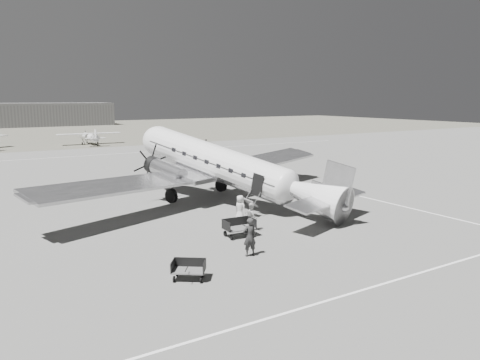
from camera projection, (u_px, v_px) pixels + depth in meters
name	position (u px, v px, depth m)	size (l,w,h in m)	color
ground	(236.00, 215.00, 32.70)	(260.00, 260.00, 0.00)	slate
taxi_line_near	(397.00, 280.00, 20.98)	(60.00, 0.15, 0.01)	white
taxi_line_right	(359.00, 196.00, 38.93)	(0.15, 80.00, 0.01)	white
taxi_line_horizon	(89.00, 155.00, 66.19)	(90.00, 0.15, 0.01)	white
grass_infield	(31.00, 132.00, 112.23)	(260.00, 90.00, 0.01)	#575449
hangar_main	(35.00, 115.00, 135.19)	(42.00, 14.00, 6.60)	#5D5D5D
dc3_airliner	(226.00, 168.00, 35.35)	(29.38, 20.39, 5.60)	silver
light_plane_right	(90.00, 138.00, 81.57)	(10.89, 8.83, 2.26)	white
baggage_cart_near	(239.00, 228.00, 27.44)	(1.87, 1.32, 1.06)	#585858
baggage_cart_far	(189.00, 270.00, 20.95)	(1.57, 1.11, 0.88)	#585858
ground_crew	(250.00, 237.00, 24.00)	(0.74, 0.48, 2.02)	#282828
ramp_agent	(252.00, 217.00, 28.61)	(0.86, 0.67, 1.77)	#B3B3B0
passenger	(240.00, 209.00, 30.65)	(0.87, 0.57, 1.78)	beige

